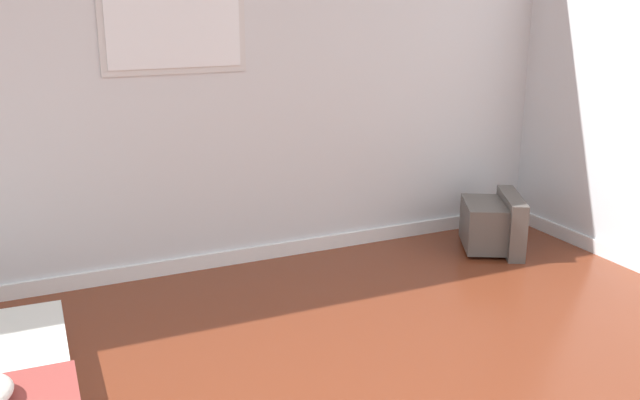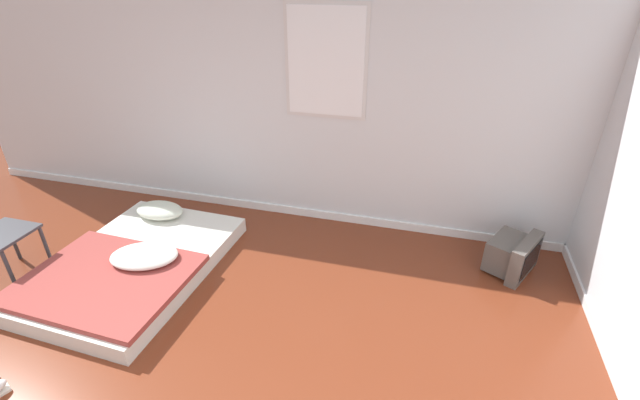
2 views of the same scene
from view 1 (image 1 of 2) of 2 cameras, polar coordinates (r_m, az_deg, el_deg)
The scene contains 2 objects.
wall_back at distance 4.02m, azimuth -17.15°, elevation 11.13°, with size 8.09×0.08×2.60m.
crt_tv at distance 4.71m, azimuth 13.77°, elevation -1.85°, with size 0.52×0.57×0.36m.
Camera 1 is at (-0.53, -1.12, 1.61)m, focal length 40.00 mm.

